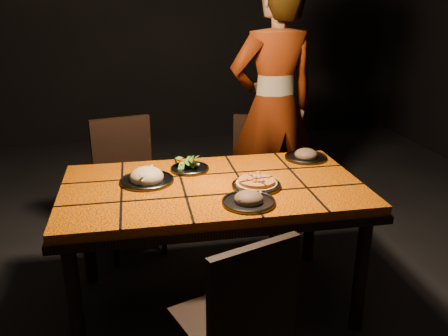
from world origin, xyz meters
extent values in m
cube|color=black|center=(0.00, 0.00, -0.02)|extent=(6.00, 7.00, 0.04)
cube|color=black|center=(0.00, 3.50, 1.50)|extent=(6.00, 0.04, 3.00)
cube|color=orange|center=(0.00, 0.00, 0.72)|extent=(1.60, 0.90, 0.05)
cube|color=black|center=(0.00, 0.00, 0.68)|extent=(1.62, 0.92, 0.04)
cylinder|color=black|center=(-0.72, -0.37, 0.33)|extent=(0.07, 0.07, 0.66)
cylinder|color=black|center=(0.72, -0.37, 0.33)|extent=(0.07, 0.07, 0.66)
cylinder|color=black|center=(-0.72, 0.37, 0.33)|extent=(0.07, 0.07, 0.66)
cylinder|color=black|center=(0.72, 0.37, 0.33)|extent=(0.07, 0.07, 0.66)
cube|color=black|center=(-0.05, -0.72, 0.42)|extent=(0.50, 0.50, 0.04)
cube|color=black|center=(0.01, -0.89, 0.65)|extent=(0.38, 0.17, 0.42)
cylinder|color=black|center=(0.04, -0.52, 0.20)|extent=(0.03, 0.03, 0.40)
cube|color=black|center=(-0.45, 0.73, 0.45)|extent=(0.50, 0.50, 0.04)
cube|color=black|center=(-0.50, 0.91, 0.69)|extent=(0.41, 0.14, 0.45)
cylinder|color=black|center=(-0.57, 0.52, 0.21)|extent=(0.04, 0.04, 0.43)
cylinder|color=black|center=(-0.24, 0.61, 0.21)|extent=(0.04, 0.04, 0.43)
cylinder|color=black|center=(-0.65, 0.85, 0.21)|extent=(0.04, 0.04, 0.43)
cylinder|color=black|center=(-0.33, 0.93, 0.21)|extent=(0.04, 0.04, 0.43)
cube|color=black|center=(0.46, 0.85, 0.42)|extent=(0.51, 0.51, 0.04)
cube|color=black|center=(0.53, 1.01, 0.65)|extent=(0.37, 0.19, 0.43)
cylinder|color=black|center=(0.25, 0.77, 0.20)|extent=(0.03, 0.03, 0.40)
cylinder|color=black|center=(0.54, 0.64, 0.20)|extent=(0.03, 0.03, 0.40)
cylinder|color=black|center=(0.37, 1.06, 0.20)|extent=(0.03, 0.03, 0.40)
cylinder|color=black|center=(0.66, 0.93, 0.20)|extent=(0.03, 0.03, 0.40)
imported|color=brown|center=(0.62, 0.96, 0.93)|extent=(0.74, 0.55, 1.86)
cylinder|color=#3C3D42|center=(0.22, -0.09, 0.76)|extent=(0.26, 0.26, 0.01)
torus|color=#3C3D42|center=(0.22, -0.09, 0.76)|extent=(0.26, 0.26, 0.01)
cylinder|color=tan|center=(0.22, -0.09, 0.77)|extent=(0.27, 0.27, 0.01)
cylinder|color=gold|center=(0.22, -0.09, 0.78)|extent=(0.24, 0.24, 0.02)
cylinder|color=#3C3D42|center=(-0.35, 0.09, 0.76)|extent=(0.29, 0.29, 0.01)
torus|color=#3C3D42|center=(-0.35, 0.09, 0.76)|extent=(0.29, 0.29, 0.01)
ellipsoid|color=#CCB586|center=(-0.35, 0.09, 0.79)|extent=(0.17, 0.17, 0.10)
cylinder|color=#3C3D42|center=(-0.09, 0.24, 0.76)|extent=(0.22, 0.22, 0.01)
torus|color=#3C3D42|center=(-0.09, 0.24, 0.76)|extent=(0.22, 0.22, 0.01)
cylinder|color=#3C3D42|center=(0.13, -0.29, 0.76)|extent=(0.26, 0.26, 0.01)
torus|color=#3C3D42|center=(0.13, -0.29, 0.76)|extent=(0.26, 0.26, 0.01)
ellipsoid|color=brown|center=(0.13, -0.29, 0.78)|extent=(0.16, 0.16, 0.09)
cylinder|color=#3C3D42|center=(0.64, 0.31, 0.76)|extent=(0.26, 0.26, 0.01)
torus|color=#3C3D42|center=(0.64, 0.31, 0.76)|extent=(0.26, 0.26, 0.01)
ellipsoid|color=brown|center=(0.64, 0.31, 0.78)|extent=(0.15, 0.15, 0.09)
camera|label=1|loc=(-0.38, -2.34, 1.70)|focal=38.00mm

